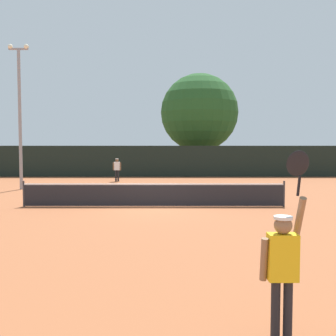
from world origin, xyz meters
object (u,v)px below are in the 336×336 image
Objects in this scene: large_tree at (199,113)px; parked_car_mid at (268,164)px; player_serving at (282,259)px; tennis_ball at (109,195)px; parked_car_near at (134,163)px; player_receiving at (116,168)px; light_pole at (19,107)px.

parked_car_mid is (6.46, -0.58, -4.79)m from large_tree.
player_serving reaches higher than tennis_ball.
large_tree is 8.06m from parked_car_near.
large_tree reaches higher than player_receiving.
player_receiving is 7.84m from light_pole.
light_pole is at bearing 152.94° from tennis_ball.
parked_car_mid is (7.92, 31.72, -0.32)m from player_serving.
tennis_ball is 19.21m from parked_car_near.
large_tree is 8.06m from parked_car_mid.
player_receiving is 0.37× the size of parked_car_mid.
tennis_ball is at bearing -108.63° from large_tree.
light_pole is at bearing -103.76° from parked_car_near.
parked_car_mid is at bearing 38.26° from light_pole.
tennis_ball is at bearing -27.06° from light_pole.
parked_car_near is (0.26, 11.50, -0.19)m from player_receiving.
large_tree is 2.13× the size of parked_car_near.
player_receiving is at bearing -87.62° from parked_car_near.
player_serving is at bearing -73.38° from tennis_ball.
parked_car_near reaches higher than player_receiving.
parked_car_mid is (12.71, -2.30, 0.00)m from parked_car_near.
parked_car_near is 0.99× the size of parked_car_mid.
large_tree is (11.39, 14.66, 0.88)m from light_pole.
player_serving is at bearing -60.63° from light_pole.
player_serving is 23.09m from player_receiving.
light_pole reaches higher than player_receiving.
parked_car_near is (-4.79, 34.03, -0.32)m from player_serving.
tennis_ball is 7.73m from light_pole.
parked_car_mid is at bearing 75.99° from player_serving.
parked_car_near is 12.91m from parked_car_mid.
player_serving reaches higher than parked_car_near.
large_tree is at bearing -123.65° from player_receiving.
light_pole is at bearing 44.96° from player_receiving.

